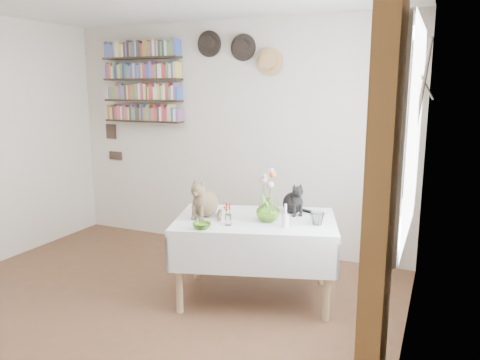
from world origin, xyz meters
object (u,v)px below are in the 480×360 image
at_px(tabby_cat, 205,197).
at_px(bookshelf_unit, 143,83).
at_px(dining_table, 256,238).
at_px(black_cat, 293,197).
at_px(flower_vase, 268,209).

relative_size(tabby_cat, bookshelf_unit, 0.34).
bearing_deg(dining_table, tabby_cat, -165.89).
xyz_separation_m(dining_table, bookshelf_unit, (-1.86, 1.09, 1.31)).
distance_m(dining_table, bookshelf_unit, 2.52).
height_order(tabby_cat, black_cat, tabby_cat).
relative_size(black_cat, bookshelf_unit, 0.29).
bearing_deg(black_cat, dining_table, -166.87).
xyz_separation_m(flower_vase, bookshelf_unit, (-1.98, 1.13, 1.03)).
height_order(black_cat, flower_vase, black_cat).
bearing_deg(bookshelf_unit, dining_table, -30.39).
bearing_deg(dining_table, flower_vase, -16.57).
xyz_separation_m(dining_table, flower_vase, (0.12, -0.04, 0.28)).
bearing_deg(black_cat, bookshelf_unit, 120.38).
height_order(black_cat, bookshelf_unit, bookshelf_unit).
bearing_deg(flower_vase, black_cat, 71.70).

